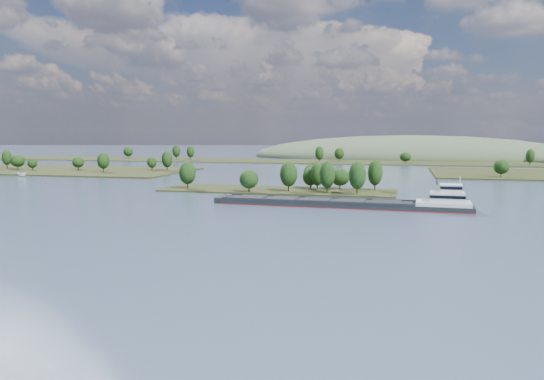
# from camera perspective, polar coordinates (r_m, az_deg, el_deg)

# --- Properties ---
(ground) EXTENTS (1800.00, 1800.00, 0.00)m
(ground) POSITION_cam_1_polar(r_m,az_deg,el_deg) (170.74, -4.05, -2.27)
(ground) COLOR #35445B
(ground) RESTS_ON ground
(tree_island) EXTENTS (100.00, 32.14, 14.52)m
(tree_island) POSITION_cam_1_polar(r_m,az_deg,el_deg) (225.43, 2.18, 0.86)
(tree_island) COLOR black
(tree_island) RESTS_ON ground
(back_shoreline) EXTENTS (900.00, 60.00, 15.72)m
(back_shoreline) POSITION_cam_1_polar(r_m,az_deg,el_deg) (443.31, 8.23, 3.05)
(back_shoreline) COLOR black
(back_shoreline) RESTS_ON ground
(hill_west) EXTENTS (320.00, 160.00, 44.00)m
(hill_west) POSITION_cam_1_polar(r_m,az_deg,el_deg) (541.31, 14.69, 3.41)
(hill_west) COLOR #3C4E35
(hill_west) RESTS_ON ground
(cargo_barge) EXTENTS (87.97, 14.78, 11.84)m
(cargo_barge) POSITION_cam_1_polar(r_m,az_deg,el_deg) (181.16, 9.14, -1.36)
(cargo_barge) COLOR black
(cargo_barge) RESTS_ON ground
(motorboat) EXTENTS (6.85, 3.52, 2.52)m
(motorboat) POSITION_cam_1_polar(r_m,az_deg,el_deg) (332.59, -25.33, 1.53)
(motorboat) COLOR silver
(motorboat) RESTS_ON ground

